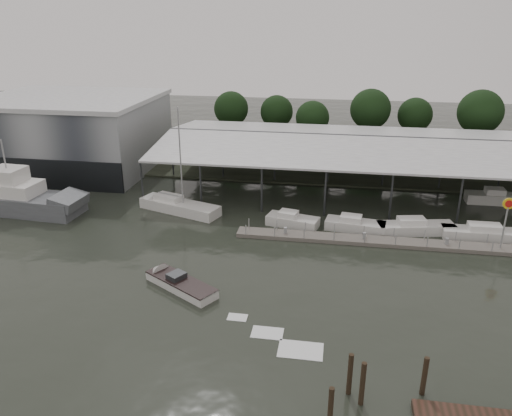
% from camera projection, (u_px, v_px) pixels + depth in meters
% --- Properties ---
extents(ground, '(200.00, 200.00, 0.00)m').
position_uv_depth(ground, '(204.00, 279.00, 43.56)').
color(ground, '#262B23').
rests_on(ground, ground).
extents(land_strip_far, '(140.00, 30.00, 0.30)m').
position_uv_depth(land_strip_far, '(270.00, 153.00, 82.09)').
color(land_strip_far, '#3C4332').
rests_on(land_strip_far, ground).
extents(land_strip_west, '(20.00, 40.00, 0.30)m').
position_uv_depth(land_strip_west, '(4.00, 162.00, 77.18)').
color(land_strip_west, '#3C4332').
rests_on(land_strip_west, ground).
extents(storage_warehouse, '(24.50, 20.50, 10.50)m').
position_uv_depth(storage_warehouse, '(71.00, 132.00, 73.40)').
color(storage_warehouse, '#8F9498').
rests_on(storage_warehouse, ground).
extents(covered_boat_shed, '(58.24, 24.00, 6.96)m').
position_uv_depth(covered_boat_shed, '(386.00, 142.00, 64.43)').
color(covered_boat_shed, silver).
rests_on(covered_boat_shed, ground).
extents(floating_dock, '(28.00, 2.00, 1.40)m').
position_uv_depth(floating_dock, '(374.00, 241.00, 50.38)').
color(floating_dock, '#6A655D').
rests_on(floating_dock, ground).
extents(shell_fuel_sign, '(1.10, 0.18, 5.55)m').
position_uv_depth(shell_fuel_sign, '(507.00, 214.00, 47.18)').
color(shell_fuel_sign, '#979A9D').
rests_on(shell_fuel_sign, ground).
extents(grey_trawler, '(15.81, 5.58, 8.84)m').
position_uv_depth(grey_trawler, '(19.00, 198.00, 57.93)').
color(grey_trawler, '#5A5E64').
rests_on(grey_trawler, ground).
extents(white_sailboat, '(10.25, 5.77, 12.46)m').
position_uv_depth(white_sailboat, '(179.00, 206.00, 58.19)').
color(white_sailboat, silver).
rests_on(white_sailboat, ground).
extents(speedboat_underway, '(16.68, 10.95, 2.00)m').
position_uv_depth(speedboat_underway, '(176.00, 282.00, 42.33)').
color(speedboat_underway, silver).
rests_on(speedboat_underway, ground).
extents(moored_cruiser_0, '(5.96, 3.44, 1.70)m').
position_uv_depth(moored_cruiser_0, '(292.00, 220.00, 54.32)').
color(moored_cruiser_0, silver).
rests_on(moored_cruiser_0, ground).
extents(moored_cruiser_1, '(6.53, 3.08, 1.70)m').
position_uv_depth(moored_cruiser_1, '(355.00, 225.00, 53.18)').
color(moored_cruiser_1, silver).
rests_on(moored_cruiser_1, ground).
extents(moored_cruiser_2, '(8.30, 3.75, 1.70)m').
position_uv_depth(moored_cruiser_2, '(415.00, 227.00, 52.54)').
color(moored_cruiser_2, silver).
rests_on(moored_cruiser_2, ground).
extents(moored_cruiser_3, '(9.18, 2.26, 1.70)m').
position_uv_depth(moored_cruiser_3, '(488.00, 234.00, 51.02)').
color(moored_cruiser_3, silver).
rests_on(moored_cruiser_3, ground).
extents(mooring_pilings, '(5.82, 8.30, 3.57)m').
position_uv_depth(mooring_pilings, '(373.00, 413.00, 27.52)').
color(mooring_pilings, '#332719').
rests_on(mooring_pilings, ground).
extents(horizon_tree_line, '(69.26, 9.84, 10.56)m').
position_uv_depth(horizon_tree_line, '(408.00, 115.00, 82.07)').
color(horizon_tree_line, black).
rests_on(horizon_tree_line, ground).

